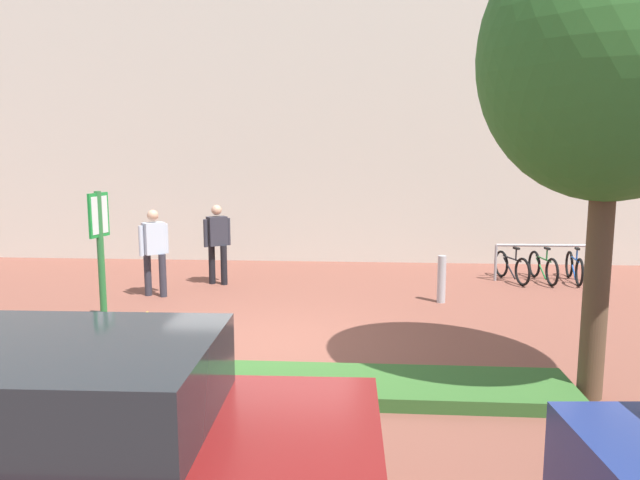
# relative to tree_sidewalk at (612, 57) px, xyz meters

# --- Properties ---
(ground_plane) EXTENTS (60.00, 60.00, 0.00)m
(ground_plane) POSITION_rel_tree_sidewalk_xyz_m (-3.97, 1.64, -3.83)
(ground_plane) COLOR brown
(building_facade) EXTENTS (28.00, 1.20, 10.00)m
(building_facade) POSITION_rel_tree_sidewalk_xyz_m (-3.97, 9.04, 1.17)
(building_facade) COLOR beige
(building_facade) RESTS_ON ground
(planter_strip) EXTENTS (7.00, 1.10, 0.16)m
(planter_strip) POSITION_rel_tree_sidewalk_xyz_m (-3.69, -0.06, -3.75)
(planter_strip) COLOR #336028
(planter_strip) RESTS_ON ground
(tree_sidewalk) EXTENTS (2.85, 2.85, 5.41)m
(tree_sidewalk) POSITION_rel_tree_sidewalk_xyz_m (0.00, 0.00, 0.00)
(tree_sidewalk) COLOR brown
(tree_sidewalk) RESTS_ON ground
(parking_sign_post) EXTENTS (0.09, 0.36, 2.37)m
(parking_sign_post) POSITION_rel_tree_sidewalk_xyz_m (-5.74, -0.06, -2.27)
(parking_sign_post) COLOR #2D7238
(parking_sign_post) RESTS_ON ground
(bike_at_sign) EXTENTS (1.68, 0.42, 0.86)m
(bike_at_sign) POSITION_rel_tree_sidewalk_xyz_m (-5.76, 0.17, -3.48)
(bike_at_sign) COLOR black
(bike_at_sign) RESTS_ON ground
(bike_rack_cluster) EXTENTS (2.11, 1.57, 0.83)m
(bike_rack_cluster) POSITION_rel_tree_sidewalk_xyz_m (1.34, 6.38, -3.48)
(bike_rack_cluster) COLOR #99999E
(bike_rack_cluster) RESTS_ON ground
(bollard_steel) EXTENTS (0.16, 0.16, 0.90)m
(bollard_steel) POSITION_rel_tree_sidewalk_xyz_m (-1.14, 4.33, -3.38)
(bollard_steel) COLOR #ADADB2
(bollard_steel) RESTS_ON ground
(person_casual_tan) EXTENTS (0.47, 0.45, 1.72)m
(person_casual_tan) POSITION_rel_tree_sidewalk_xyz_m (-6.72, 4.44, -2.84)
(person_casual_tan) COLOR #2D2D38
(person_casual_tan) RESTS_ON ground
(person_suited_navy) EXTENTS (0.51, 0.43, 1.72)m
(person_suited_navy) POSITION_rel_tree_sidewalk_xyz_m (-5.74, 5.59, -2.84)
(person_suited_navy) COLOR black
(person_suited_navy) RESTS_ON ground
(car_maroon_wagon) EXTENTS (4.34, 2.10, 1.54)m
(car_maroon_wagon) POSITION_rel_tree_sidewalk_xyz_m (-4.72, -3.03, -3.07)
(car_maroon_wagon) COLOR maroon
(car_maroon_wagon) RESTS_ON ground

